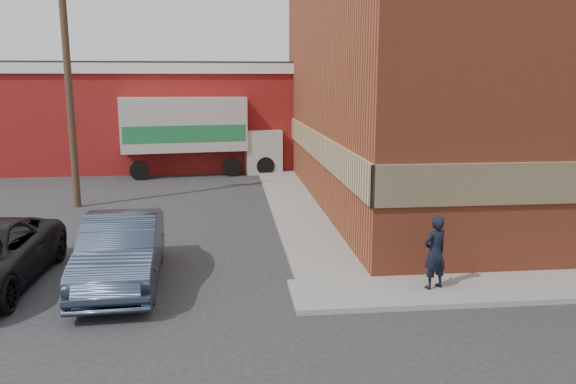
{
  "coord_description": "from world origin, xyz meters",
  "views": [
    {
      "loc": [
        -1.8,
        -12.35,
        4.69
      ],
      "look_at": [
        -0.28,
        1.9,
        1.82
      ],
      "focal_mm": 35.0,
      "sensor_mm": 36.0,
      "label": 1
    }
  ],
  "objects_px": {
    "man": "(435,252)",
    "sedan": "(121,251)",
    "brick_building": "(492,80)",
    "utility_pole": "(68,78)",
    "box_truck": "(199,130)",
    "warehouse": "(153,114)"
  },
  "relations": [
    {
      "from": "warehouse",
      "to": "brick_building",
      "type": "bearing_deg",
      "value": -37.2
    },
    {
      "from": "man",
      "to": "box_truck",
      "type": "bearing_deg",
      "value": -92.88
    },
    {
      "from": "warehouse",
      "to": "box_truck",
      "type": "relative_size",
      "value": 2.02
    },
    {
      "from": "man",
      "to": "box_truck",
      "type": "relative_size",
      "value": 0.2
    },
    {
      "from": "man",
      "to": "box_truck",
      "type": "distance_m",
      "value": 18.02
    },
    {
      "from": "box_truck",
      "to": "sedan",
      "type": "bearing_deg",
      "value": -101.87
    },
    {
      "from": "utility_pole",
      "to": "sedan",
      "type": "distance_m",
      "value": 9.89
    },
    {
      "from": "brick_building",
      "to": "utility_pole",
      "type": "bearing_deg",
      "value": 179.98
    },
    {
      "from": "sedan",
      "to": "box_truck",
      "type": "xyz_separation_m",
      "value": [
        1.08,
        15.6,
        1.43
      ]
    },
    {
      "from": "man",
      "to": "utility_pole",
      "type": "bearing_deg",
      "value": -66.24
    },
    {
      "from": "warehouse",
      "to": "man",
      "type": "distance_m",
      "value": 22.68
    },
    {
      "from": "utility_pole",
      "to": "man",
      "type": "bearing_deg",
      "value": -44.04
    },
    {
      "from": "brick_building",
      "to": "warehouse",
      "type": "xyz_separation_m",
      "value": [
        -14.5,
        11.0,
        -1.87
      ]
    },
    {
      "from": "warehouse",
      "to": "utility_pole",
      "type": "bearing_deg",
      "value": -97.77
    },
    {
      "from": "utility_pole",
      "to": "sedan",
      "type": "xyz_separation_m",
      "value": [
        3.17,
        -8.5,
        -3.95
      ]
    },
    {
      "from": "man",
      "to": "sedan",
      "type": "relative_size",
      "value": 0.34
    },
    {
      "from": "utility_pole",
      "to": "box_truck",
      "type": "xyz_separation_m",
      "value": [
        4.25,
        7.1,
        -2.51
      ]
    },
    {
      "from": "utility_pole",
      "to": "man",
      "type": "relative_size",
      "value": 5.44
    },
    {
      "from": "warehouse",
      "to": "sedan",
      "type": "bearing_deg",
      "value": -85.11
    },
    {
      "from": "warehouse",
      "to": "sedan",
      "type": "height_order",
      "value": "warehouse"
    },
    {
      "from": "brick_building",
      "to": "warehouse",
      "type": "bearing_deg",
      "value": 142.8
    },
    {
      "from": "utility_pole",
      "to": "box_truck",
      "type": "relative_size",
      "value": 1.11
    }
  ]
}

